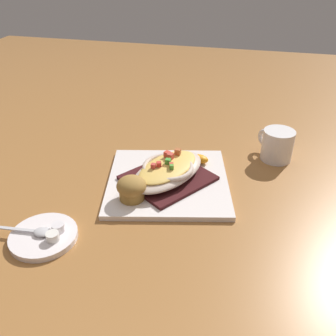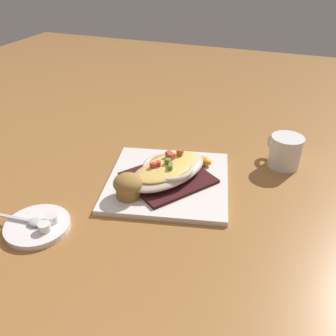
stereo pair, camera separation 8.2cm
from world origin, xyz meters
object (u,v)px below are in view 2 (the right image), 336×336
at_px(creamer_cup_0, 45,227).
at_px(creamer_cup_1, 51,219).
at_px(muffin, 128,186).
at_px(spoon, 34,221).
at_px(coffee_mug, 285,153).
at_px(gratin_dish, 168,169).
at_px(orange_garnish, 202,161).
at_px(square_plate, 168,181).
at_px(creamer_saucer, 38,226).

relative_size(creamer_cup_0, creamer_cup_1, 1.00).
relative_size(muffin, spoon, 0.60).
bearing_deg(muffin, creamer_cup_1, 52.01).
height_order(coffee_mug, creamer_cup_1, coffee_mug).
xyz_separation_m(gratin_dish, orange_garnish, (-0.05, -0.09, -0.02)).
relative_size(muffin, creamer_cup_0, 2.62).
xyz_separation_m(square_plate, gratin_dish, (0.00, -0.00, 0.03)).
relative_size(creamer_saucer, creamer_cup_1, 5.26).
height_order(orange_garnish, coffee_mug, coffee_mug).
distance_m(muffin, orange_garnish, 0.21).
xyz_separation_m(gratin_dish, spoon, (0.19, 0.24, -0.02)).
height_order(square_plate, coffee_mug, coffee_mug).
relative_size(gratin_dish, creamer_cup_1, 9.89).
distance_m(gratin_dish, creamer_cup_0, 0.29).
distance_m(muffin, creamer_saucer, 0.20).
bearing_deg(muffin, orange_garnish, -121.07).
bearing_deg(creamer_saucer, coffee_mug, -135.72).
distance_m(orange_garnish, spoon, 0.41).
relative_size(square_plate, creamer_saucer, 2.16).
height_order(square_plate, creamer_cup_1, creamer_cup_1).
distance_m(coffee_mug, creamer_cup_1, 0.56).
distance_m(square_plate, gratin_dish, 0.03).
bearing_deg(orange_garnish, creamer_cup_1, 55.90).
height_order(muffin, spoon, muffin).
bearing_deg(creamer_cup_0, creamer_saucer, -20.54).
xyz_separation_m(coffee_mug, creamer_cup_0, (0.40, 0.42, -0.02)).
height_order(creamer_saucer, spoon, spoon).
bearing_deg(orange_garnish, muffin, 58.93).
bearing_deg(orange_garnish, gratin_dish, 59.80).
relative_size(gratin_dish, orange_garnish, 4.38).
bearing_deg(creamer_cup_1, coffee_mug, -135.06).
relative_size(spoon, creamer_cup_0, 4.39).
relative_size(orange_garnish, creamer_saucer, 0.43).
bearing_deg(orange_garnish, coffee_mug, -155.60).
height_order(coffee_mug, creamer_cup_0, coffee_mug).
xyz_separation_m(muffin, orange_garnish, (-0.11, -0.18, -0.02)).
bearing_deg(spoon, muffin, -132.25).
relative_size(gratin_dish, muffin, 3.78).
xyz_separation_m(square_plate, orange_garnish, (-0.05, -0.09, 0.01)).
bearing_deg(creamer_cup_0, square_plate, -122.46).
relative_size(square_plate, creamer_cup_1, 11.37).
distance_m(square_plate, spoon, 0.30).
xyz_separation_m(square_plate, muffin, (0.06, 0.09, 0.03)).
relative_size(muffin, creamer_cup_1, 2.62).
distance_m(gratin_dish, coffee_mug, 0.30).
relative_size(square_plate, spoon, 2.59).
distance_m(creamer_saucer, spoon, 0.01).
xyz_separation_m(muffin, spoon, (0.13, 0.15, -0.02)).
height_order(gratin_dish, creamer_cup_0, gratin_dish).
distance_m(coffee_mug, creamer_saucer, 0.59).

